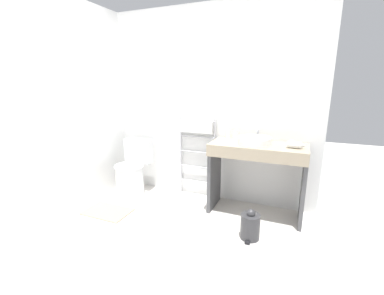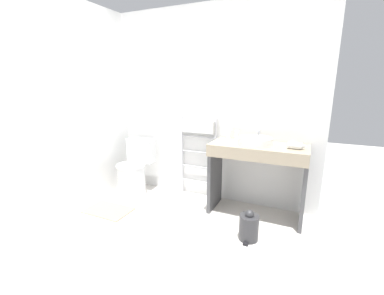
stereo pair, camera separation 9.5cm
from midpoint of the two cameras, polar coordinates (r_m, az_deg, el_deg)
ground_plane at (r=2.49m, az=-10.07°, el=-23.87°), size 12.00×12.00×0.00m
wall_back at (r=3.42m, az=4.61°, el=9.13°), size 2.85×0.12×2.47m
wall_side at (r=3.48m, az=-22.46°, el=8.22°), size 0.12×2.29×2.47m
toilet at (r=3.68m, az=-12.07°, el=-5.45°), size 0.39×0.52×0.77m
towel_radiator at (r=3.42m, az=2.20°, el=1.62°), size 0.52×0.06×1.09m
vanity_counter at (r=3.04m, az=15.16°, el=-4.28°), size 1.06×0.52×0.86m
sink_basin at (r=2.97m, az=14.75°, el=1.49°), size 0.37×0.37×0.08m
faucet at (r=3.15m, az=15.45°, el=3.10°), size 0.02×0.10×0.14m
cup_near_wall at (r=3.24m, az=8.98°, el=3.00°), size 0.07×0.07×0.10m
cup_near_edge at (r=3.19m, az=10.78°, el=2.77°), size 0.06×0.06×0.10m
hair_dryer at (r=2.89m, az=22.96°, el=0.42°), size 0.18×0.16×0.07m
trash_bin at (r=2.74m, az=13.53°, el=-16.76°), size 0.19×0.23×0.32m
bath_mat at (r=3.40m, az=-17.31°, el=-13.18°), size 0.56×0.36×0.01m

